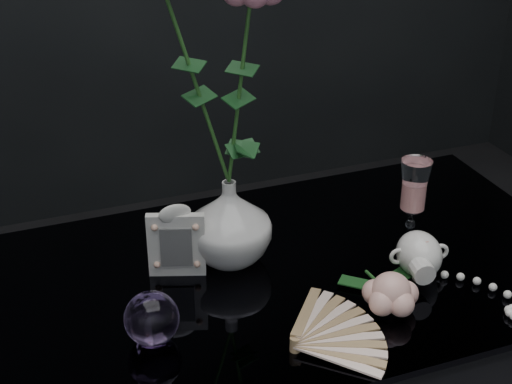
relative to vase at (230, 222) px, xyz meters
name	(u,v)px	position (x,y,z in m)	size (l,w,h in m)	color
vase	(230,222)	(0.00, 0.00, 0.00)	(0.14, 0.14, 0.15)	silver
wine_glass	(412,205)	(0.30, -0.07, 0.01)	(0.05, 0.05, 0.17)	white
picture_frame	(176,240)	(-0.09, -0.01, -0.01)	(0.10, 0.07, 0.13)	silver
paperweight	(152,318)	(-0.18, -0.17, -0.03)	(0.08, 0.08, 0.08)	#B186DA
paper_fan	(295,343)	(0.01, -0.26, -0.06)	(0.26, 0.20, 0.03)	beige
loose_rose	(391,293)	(0.18, -0.22, -0.04)	(0.14, 0.19, 0.06)	#FFB3A4
pearl_jar	(419,252)	(0.28, -0.14, -0.04)	(0.25, 0.26, 0.07)	white
roses	(213,62)	(-0.02, 0.00, 0.28)	(0.21, 0.11, 0.41)	#FFBBA8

